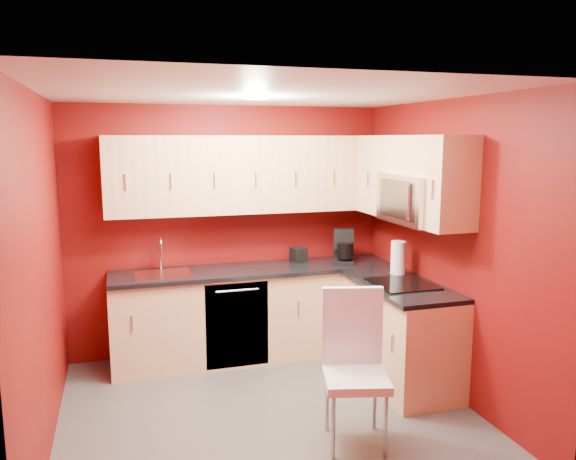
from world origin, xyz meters
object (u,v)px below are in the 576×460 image
microwave (417,199)px  napkin_holder (298,255)px  coffee_maker (344,247)px  dining_chair (356,370)px  paper_towel (398,258)px  sink (162,270)px

microwave → napkin_holder: microwave is taller
coffee_maker → dining_chair: bearing=-87.6°
paper_towel → dining_chair: bearing=-129.0°
sink → paper_towel: sink is taller
napkin_holder → dining_chair: size_ratio=0.14×
paper_towel → napkin_holder: bearing=130.9°
coffee_maker → napkin_holder: size_ratio=2.27×
microwave → napkin_holder: (-0.70, 1.13, -0.67)m
napkin_holder → coffee_maker: bearing=-24.6°
sink → dining_chair: bearing=-56.9°
sink → napkin_holder: size_ratio=3.46×
napkin_holder → paper_towel: size_ratio=0.47×
microwave → sink: microwave is taller
dining_chair → coffee_maker: bearing=85.0°
sink → paper_towel: bearing=-18.3°
sink → napkin_holder: (1.39, 0.13, 0.04)m
paper_towel → dining_chair: 1.54m
napkin_holder → dining_chair: (-0.21, -1.95, -0.43)m
napkin_holder → dining_chair: dining_chair is taller
napkin_holder → dining_chair: 2.01m
coffee_maker → paper_towel: bearing=-43.3°
coffee_maker → paper_towel: coffee_maker is taller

